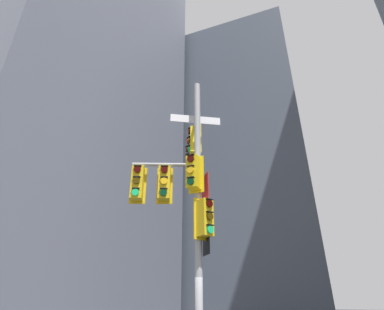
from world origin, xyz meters
The scene contains 3 objects.
building_tower_left centered at (-15.53, 6.31, 22.77)m, with size 17.32×17.32×45.54m, color slate.
building_mid_block centered at (-3.34, 22.69, 15.03)m, with size 14.03×14.03×30.06m, color #4C5460.
signal_pole_assembly centered at (-0.46, 0.31, 5.38)m, with size 2.52×3.36×8.72m.
Camera 1 is at (2.81, -7.74, 2.04)m, focal length 27.70 mm.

